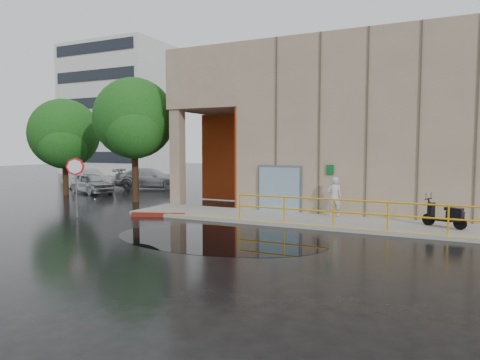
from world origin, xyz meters
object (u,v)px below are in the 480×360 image
at_px(stop_sign, 76,174).
at_px(tree_near, 134,121).
at_px(scooter, 445,208).
at_px(car_b, 88,179).
at_px(car_a, 91,183).
at_px(tree_far, 64,136).
at_px(car_c, 151,179).
at_px(person, 334,197).
at_px(red_curb, 158,215).

distance_m(stop_sign, tree_near, 5.80).
distance_m(scooter, car_b, 24.57).
relative_size(car_a, tree_far, 0.65).
bearing_deg(car_c, tree_far, 141.13).
bearing_deg(person, red_curb, -1.05).
bearing_deg(car_b, car_c, -46.44).
distance_m(car_a, tree_far, 3.58).
height_order(scooter, car_a, scooter).
bearing_deg(car_a, car_b, 70.80).
distance_m(stop_sign, car_c, 13.06).
relative_size(red_curb, car_c, 0.46).
bearing_deg(scooter, person, -165.97).
bearing_deg(car_c, stop_sign, -176.04).
bearing_deg(red_curb, car_c, 128.27).
bearing_deg(red_curb, stop_sign, -154.61).
xyz_separation_m(car_b, tree_far, (1.81, -3.73, 3.03)).
relative_size(car_b, car_c, 0.86).
bearing_deg(person, car_a, -32.14).
bearing_deg(car_c, car_b, 100.44).
xyz_separation_m(person, stop_sign, (-10.47, -3.96, 0.91)).
relative_size(red_curb, car_b, 0.53).
height_order(red_curb, car_a, car_a).
relative_size(car_a, tree_near, 0.58).
relative_size(scooter, car_a, 0.41).
height_order(person, tree_near, tree_near).
xyz_separation_m(scooter, tree_near, (-15.52, 1.92, 3.64)).
relative_size(person, red_curb, 0.70).
distance_m(car_b, car_c, 4.58).
bearing_deg(tree_far, car_c, 69.87).
relative_size(car_c, tree_near, 0.76).
bearing_deg(stop_sign, car_c, 91.29).
relative_size(person, tree_far, 0.27).
distance_m(person, tree_far, 18.01).
xyz_separation_m(red_curb, car_a, (-9.95, 6.25, 0.59)).
xyz_separation_m(scooter, tree_far, (-21.86, 2.85, 2.91)).
height_order(person, scooter, person).
bearing_deg(tree_far, person, -6.72).
distance_m(red_curb, car_b, 14.78).
bearing_deg(scooter, tree_near, -162.62).
height_order(scooter, stop_sign, stop_sign).
distance_m(stop_sign, car_a, 10.35).
relative_size(car_b, tree_far, 0.73).
relative_size(person, scooter, 1.04).
xyz_separation_m(person, tree_far, (-17.67, 2.08, 2.78)).
xyz_separation_m(person, car_b, (-19.49, 5.81, -0.25)).
distance_m(red_curb, tree_far, 11.95).
distance_m(tree_near, tree_far, 6.45).
xyz_separation_m(stop_sign, car_c, (-5.02, 12.00, -1.15)).
bearing_deg(tree_near, car_c, 121.10).
distance_m(scooter, red_curb, 11.56).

